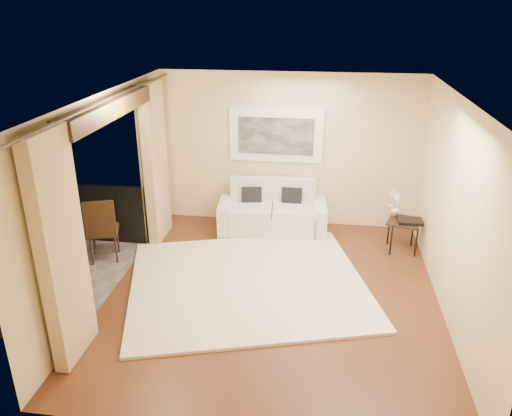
% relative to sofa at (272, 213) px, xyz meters
% --- Properties ---
extents(floor, '(5.00, 5.00, 0.00)m').
position_rel_sofa_xyz_m(floor, '(0.24, -2.09, -0.31)').
color(floor, '#5B311A').
rests_on(floor, ground).
extents(room_shell, '(5.00, 6.40, 5.00)m').
position_rel_sofa_xyz_m(room_shell, '(-1.89, -2.09, 2.21)').
color(room_shell, white).
rests_on(room_shell, ground).
extents(balcony, '(1.81, 2.60, 1.17)m').
position_rel_sofa_xyz_m(balcony, '(-3.07, -2.09, -0.14)').
color(balcony, '#605B56').
rests_on(balcony, ground).
extents(curtains, '(0.16, 4.80, 2.64)m').
position_rel_sofa_xyz_m(curtains, '(-1.87, -2.09, 1.02)').
color(curtains, tan).
rests_on(curtains, ground).
extents(artwork, '(1.62, 0.07, 0.92)m').
position_rel_sofa_xyz_m(artwork, '(0.01, 0.38, 1.31)').
color(artwork, white).
rests_on(artwork, room_shell).
extents(rug, '(3.98, 3.69, 0.04)m').
position_rel_sofa_xyz_m(rug, '(-0.15, -1.89, -0.29)').
color(rug, '#FFEBCD').
rests_on(rug, floor).
extents(sofa, '(1.91, 0.95, 0.89)m').
position_rel_sofa_xyz_m(sofa, '(0.00, 0.00, 0.00)').
color(sofa, silver).
rests_on(sofa, floor).
extents(side_table, '(0.61, 0.61, 0.53)m').
position_rel_sofa_xyz_m(side_table, '(2.17, -0.49, 0.15)').
color(side_table, black).
rests_on(side_table, floor).
extents(tray, '(0.38, 0.29, 0.05)m').
position_rel_sofa_xyz_m(tray, '(2.25, -0.55, 0.24)').
color(tray, black).
rests_on(tray, side_table).
extents(orchid, '(0.28, 0.28, 0.45)m').
position_rel_sofa_xyz_m(orchid, '(2.03, -0.33, 0.44)').
color(orchid, white).
rests_on(orchid, side_table).
extents(bistro_table, '(0.79, 0.79, 0.84)m').
position_rel_sofa_xyz_m(bistro_table, '(-3.46, -2.40, 0.45)').
color(bistro_table, black).
rests_on(bistro_table, balcony).
extents(balcony_chair_far, '(0.57, 0.58, 1.05)m').
position_rel_sofa_xyz_m(balcony_chair_far, '(-2.45, -1.52, 0.30)').
color(balcony_chair_far, black).
rests_on(balcony_chair_far, balcony).
extents(balcony_chair_near, '(0.51, 0.51, 0.94)m').
position_rel_sofa_xyz_m(balcony_chair_near, '(-2.65, -2.96, 0.23)').
color(balcony_chair_near, black).
rests_on(balcony_chair_near, balcony).
extents(candle, '(0.06, 0.06, 0.07)m').
position_rel_sofa_xyz_m(candle, '(-3.40, -2.30, 0.56)').
color(candle, red).
rests_on(candle, bistro_table).
extents(glass_a, '(0.06, 0.06, 0.12)m').
position_rel_sofa_xyz_m(glass_a, '(-3.30, -2.53, 0.59)').
color(glass_a, silver).
rests_on(glass_a, bistro_table).
extents(glass_b, '(0.06, 0.06, 0.12)m').
position_rel_sofa_xyz_m(glass_b, '(-3.30, -2.41, 0.59)').
color(glass_b, white).
rests_on(glass_b, bistro_table).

